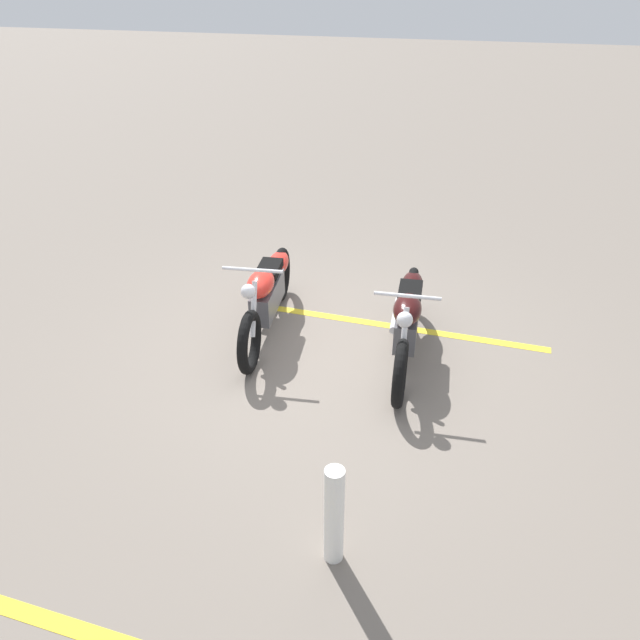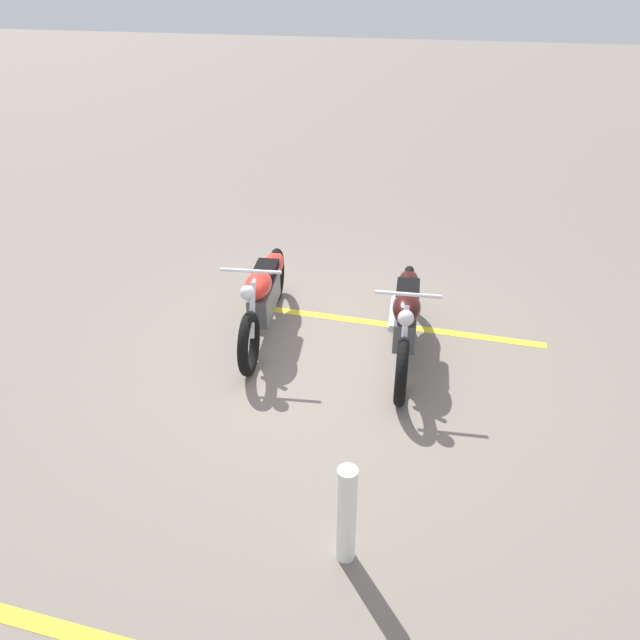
# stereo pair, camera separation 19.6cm
# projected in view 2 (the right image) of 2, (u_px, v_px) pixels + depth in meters

# --- Properties ---
(ground_plane) EXTENTS (60.00, 60.00, 0.00)m
(ground_plane) POSITION_uv_depth(u_px,v_px,m) (329.00, 352.00, 6.68)
(ground_plane) COLOR slate
(motorcycle_bright_foreground) EXTENTS (2.23, 0.63, 1.04)m
(motorcycle_bright_foreground) POSITION_uv_depth(u_px,v_px,m) (264.00, 294.00, 6.85)
(motorcycle_bright_foreground) COLOR black
(motorcycle_bright_foreground) RESTS_ON ground
(motorcycle_dark_foreground) EXTENTS (2.23, 0.62, 1.04)m
(motorcycle_dark_foreground) POSITION_uv_depth(u_px,v_px,m) (405.00, 316.00, 6.42)
(motorcycle_dark_foreground) COLOR black
(motorcycle_dark_foreground) RESTS_ON ground
(bollard_post) EXTENTS (0.14, 0.14, 0.84)m
(bollard_post) POSITION_uv_depth(u_px,v_px,m) (346.00, 515.00, 4.18)
(bollard_post) COLOR white
(bollard_post) RESTS_ON ground
(parking_stripe_near) EXTENTS (0.24, 3.20, 0.01)m
(parking_stripe_near) POSITION_uv_depth(u_px,v_px,m) (403.00, 327.00, 7.12)
(parking_stripe_near) COLOR yellow
(parking_stripe_near) RESTS_ON ground
(parking_stripe_mid) EXTENTS (0.24, 3.20, 0.01)m
(parking_stripe_mid) POSITION_uv_depth(u_px,v_px,m) (69.00, 632.00, 3.90)
(parking_stripe_mid) COLOR yellow
(parking_stripe_mid) RESTS_ON ground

